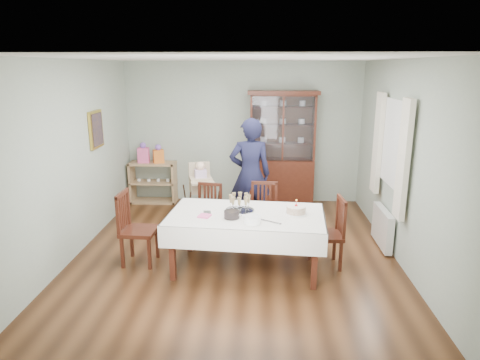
# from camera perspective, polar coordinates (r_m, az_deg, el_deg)

# --- Properties ---
(floor) EXTENTS (5.00, 5.00, 0.00)m
(floor) POSITION_cam_1_polar(r_m,az_deg,el_deg) (6.29, -0.61, -9.51)
(floor) COLOR #593319
(floor) RESTS_ON ground
(room_shell) EXTENTS (5.00, 5.00, 5.00)m
(room_shell) POSITION_cam_1_polar(r_m,az_deg,el_deg) (6.32, -0.37, 6.77)
(room_shell) COLOR #9EAA99
(room_shell) RESTS_ON floor
(dining_table) EXTENTS (2.09, 1.31, 0.76)m
(dining_table) POSITION_cam_1_polar(r_m,az_deg,el_deg) (5.66, 0.83, -8.11)
(dining_table) COLOR #431C10
(dining_table) RESTS_ON floor
(china_cabinet) EXTENTS (1.30, 0.48, 2.18)m
(china_cabinet) POSITION_cam_1_polar(r_m,az_deg,el_deg) (8.12, 5.63, 4.36)
(china_cabinet) COLOR #431C10
(china_cabinet) RESTS_ON floor
(sideboard) EXTENTS (0.90, 0.38, 0.80)m
(sideboard) POSITION_cam_1_polar(r_m,az_deg,el_deg) (8.55, -11.48, -0.30)
(sideboard) COLOR tan
(sideboard) RESTS_ON floor
(picture_frame) EXTENTS (0.04, 0.48, 0.58)m
(picture_frame) POSITION_cam_1_polar(r_m,az_deg,el_deg) (7.07, -18.64, 6.41)
(picture_frame) COLOR gold
(picture_frame) RESTS_ON room_shell
(window) EXTENTS (0.04, 1.02, 1.22)m
(window) POSITION_cam_1_polar(r_m,az_deg,el_deg) (6.39, 19.89, 4.56)
(window) COLOR white
(window) RESTS_ON room_shell
(curtain_left) EXTENTS (0.07, 0.30, 1.55)m
(curtain_left) POSITION_cam_1_polar(r_m,az_deg,el_deg) (5.81, 20.97, 2.50)
(curtain_left) COLOR silver
(curtain_left) RESTS_ON room_shell
(curtain_right) EXTENTS (0.07, 0.30, 1.55)m
(curtain_right) POSITION_cam_1_polar(r_m,az_deg,el_deg) (6.97, 17.90, 4.70)
(curtain_right) COLOR silver
(curtain_right) RESTS_ON room_shell
(radiator) EXTENTS (0.10, 0.80, 0.55)m
(radiator) POSITION_cam_1_polar(r_m,az_deg,el_deg) (6.69, 18.46, -6.00)
(radiator) COLOR white
(radiator) RESTS_ON floor
(chair_far_left) EXTENTS (0.47, 0.47, 0.88)m
(chair_far_left) POSITION_cam_1_polar(r_m,az_deg,el_deg) (6.56, -4.40, -6.00)
(chair_far_left) COLOR #431C10
(chair_far_left) RESTS_ON floor
(chair_far_right) EXTENTS (0.44, 0.44, 0.92)m
(chair_far_right) POSITION_cam_1_polar(r_m,az_deg,el_deg) (6.46, 3.12, -6.19)
(chair_far_right) COLOR #431C10
(chair_far_right) RESTS_ON floor
(chair_end_left) EXTENTS (0.47, 0.47, 1.00)m
(chair_end_left) POSITION_cam_1_polar(r_m,az_deg,el_deg) (6.01, -13.38, -8.07)
(chair_end_left) COLOR #431C10
(chair_end_left) RESTS_ON floor
(chair_end_right) EXTENTS (0.45, 0.45, 0.95)m
(chair_end_right) POSITION_cam_1_polar(r_m,az_deg,el_deg) (5.88, 11.41, -8.61)
(chair_end_right) COLOR #431C10
(chair_end_right) RESTS_ON floor
(woman) EXTENTS (0.72, 0.52, 1.83)m
(woman) POSITION_cam_1_polar(r_m,az_deg,el_deg) (6.87, 1.35, 0.71)
(woman) COLOR black
(woman) RESTS_ON floor
(high_chair) EXTENTS (0.60, 0.60, 1.08)m
(high_chair) POSITION_cam_1_polar(r_m,az_deg,el_deg) (7.24, -5.21, -2.65)
(high_chair) COLOR black
(high_chair) RESTS_ON floor
(champagne_tray) EXTENTS (0.38, 0.38, 0.23)m
(champagne_tray) POSITION_cam_1_polar(r_m,az_deg,el_deg) (5.59, -0.04, -3.51)
(champagne_tray) COLOR silver
(champagne_tray) RESTS_ON dining_table
(birthday_cake) EXTENTS (0.29, 0.29, 0.20)m
(birthday_cake) POSITION_cam_1_polar(r_m,az_deg,el_deg) (5.55, 7.48, -4.00)
(birthday_cake) COLOR white
(birthday_cake) RESTS_ON dining_table
(plate_stack_dark) EXTENTS (0.21, 0.21, 0.09)m
(plate_stack_dark) POSITION_cam_1_polar(r_m,az_deg,el_deg) (5.36, -1.12, -4.62)
(plate_stack_dark) COLOR black
(plate_stack_dark) RESTS_ON dining_table
(plate_stack_white) EXTENTS (0.27, 0.27, 0.09)m
(plate_stack_white) POSITION_cam_1_polar(r_m,az_deg,el_deg) (5.20, 1.66, -5.30)
(plate_stack_white) COLOR white
(plate_stack_white) RESTS_ON dining_table
(napkin_stack) EXTENTS (0.18, 0.18, 0.02)m
(napkin_stack) POSITION_cam_1_polar(r_m,az_deg,el_deg) (5.44, -4.76, -4.79)
(napkin_stack) COLOR #EC5795
(napkin_stack) RESTS_ON dining_table
(cutlery) EXTENTS (0.14, 0.19, 0.01)m
(cutlery) POSITION_cam_1_polar(r_m,az_deg,el_deg) (5.57, -4.78, -4.37)
(cutlery) COLOR silver
(cutlery) RESTS_ON dining_table
(cake_knife) EXTENTS (0.27, 0.18, 0.01)m
(cake_knife) POSITION_cam_1_polar(r_m,az_deg,el_deg) (5.25, 4.09, -5.56)
(cake_knife) COLOR silver
(cake_knife) RESTS_ON dining_table
(gift_bag_pink) EXTENTS (0.22, 0.15, 0.39)m
(gift_bag_pink) POSITION_cam_1_polar(r_m,az_deg,el_deg) (8.44, -12.75, 3.45)
(gift_bag_pink) COLOR #EC5795
(gift_bag_pink) RESTS_ON sideboard
(gift_bag_orange) EXTENTS (0.23, 0.20, 0.36)m
(gift_bag_orange) POSITION_cam_1_polar(r_m,az_deg,el_deg) (8.37, -10.82, 3.35)
(gift_bag_orange) COLOR orange
(gift_bag_orange) RESTS_ON sideboard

